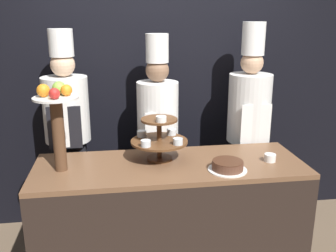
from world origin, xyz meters
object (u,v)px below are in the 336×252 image
Objects in this scene: cup_white at (270,158)px; chef_center_right at (248,122)px; cake_round at (228,166)px; chef_left at (68,129)px; fruit_pedestal at (57,115)px; chef_center_left at (158,130)px; tiered_stand at (159,138)px.

chef_center_right is (0.05, 0.61, 0.10)m from cup_white.
cake_round is 0.15× the size of chef_left.
fruit_pedestal is 0.32× the size of chef_center_right.
chef_center_right is at bearing 85.11° from cup_white.
fruit_pedestal is 0.96m from chef_center_left.
chef_left is at bearing 91.00° from fruit_pedestal.
chef_left is at bearing 157.67° from cup_white.
chef_center_left is (-0.39, 0.72, 0.06)m from cake_round.
cake_round is 0.37m from cup_white.
cake_round is at bearing -9.05° from fruit_pedestal.
chef_center_left is at bearing 140.66° from cup_white.
chef_left is at bearing 179.99° from chef_center_left.
cake_round is (0.43, -0.26, -0.14)m from tiered_stand.
cup_white is 0.05× the size of chef_left.
chef_left reaches higher than chef_center_left.
tiered_stand is 0.52m from cake_round.
tiered_stand is 0.83m from chef_left.
cup_white is at bearing -10.58° from tiered_stand.
fruit_pedestal is 2.24× the size of cake_round.
chef_center_right is at bearing 19.74° from fruit_pedestal.
chef_center_right is (1.53, -0.00, -0.00)m from chef_left.
cup_white is (0.35, 0.12, -0.01)m from cake_round.
cake_round is at bearing -161.74° from cup_white.
fruit_pedestal is at bearing -143.14° from chef_center_left.
fruit_pedestal is at bearing 177.60° from cup_white.
chef_left is 0.74m from chef_center_left.
cup_white is 0.96m from chef_center_left.
chef_center_right reaches higher than cup_white.
tiered_stand is 0.23× the size of chef_left.
cake_round is 0.83m from chef_center_right.
chef_center_left is at bearing -0.01° from chef_left.
tiered_stand is at bearing 148.71° from cake_round.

